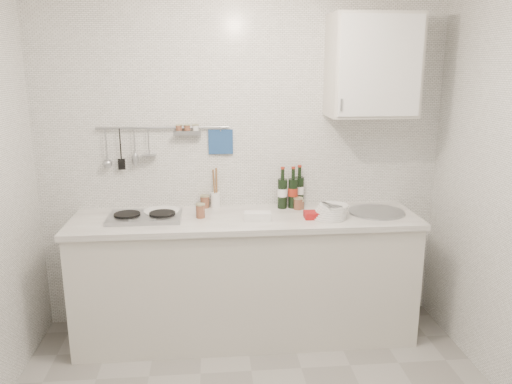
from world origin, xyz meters
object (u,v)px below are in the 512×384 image
at_px(plate_stack_sink, 331,211).
at_px(wine_bottles, 292,187).
at_px(utensil_crock, 216,198).
at_px(wall_cabinet, 373,66).
at_px(plate_stack_hob, 161,213).

bearing_deg(plate_stack_sink, wine_bottles, 128.34).
relative_size(plate_stack_sink, utensil_crock, 0.85).
bearing_deg(wine_bottles, wall_cabinet, -9.43).
relative_size(wine_bottles, utensil_crock, 1.02).
relative_size(wall_cabinet, plate_stack_sink, 2.71).
relative_size(plate_stack_hob, utensil_crock, 0.88).
height_order(plate_stack_sink, wine_bottles, wine_bottles).
height_order(plate_stack_sink, utensil_crock, utensil_crock).
height_order(wall_cabinet, plate_stack_sink, wall_cabinet).
bearing_deg(plate_stack_hob, wine_bottles, 7.72).
bearing_deg(utensil_crock, plate_stack_sink, -22.72).
bearing_deg(wall_cabinet, wine_bottles, 170.57).
height_order(wall_cabinet, plate_stack_hob, wall_cabinet).
bearing_deg(wall_cabinet, utensil_crock, 173.26).
relative_size(wall_cabinet, wine_bottles, 2.26).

